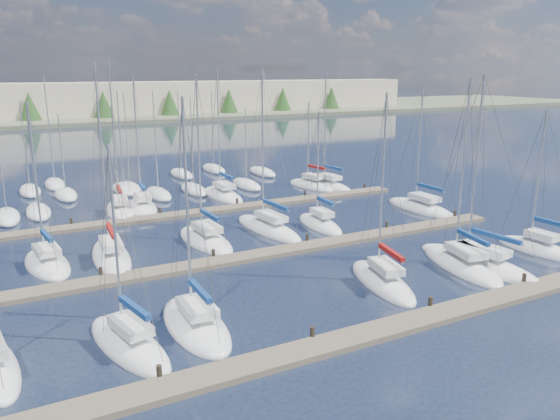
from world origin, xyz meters
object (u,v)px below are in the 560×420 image
sailboat_o (142,207)px  sailboat_c (196,325)px  sailboat_q (311,186)px  sailboat_j (205,240)px  sailboat_f (477,263)px  sailboat_b (129,344)px  sailboat_l (320,224)px  sailboat_p (223,195)px  sailboat_d (382,281)px  sailboat_k (268,228)px  sailboat_r (328,186)px  sailboat_m (421,208)px  sailboat_h (47,264)px  sailboat_i (111,257)px  sailboat_n (120,210)px  sailboat_e (461,264)px  sailboat_g (537,249)px

sailboat_o → sailboat_c: size_ratio=1.05×
sailboat_c → sailboat_q: bearing=50.4°
sailboat_j → sailboat_f: bearing=-45.9°
sailboat_b → sailboat_l: bearing=23.2°
sailboat_p → sailboat_o: (-9.26, -1.46, 0.01)m
sailboat_d → sailboat_j: 15.57m
sailboat_k → sailboat_j: (-6.02, -0.62, -0.01)m
sailboat_k → sailboat_r: 18.97m
sailboat_b → sailboat_d: bearing=-9.4°
sailboat_m → sailboat_c: size_ratio=0.96×
sailboat_q → sailboat_l: (-7.92, -14.67, 0.01)m
sailboat_h → sailboat_l: size_ratio=1.13×
sailboat_l → sailboat_i: bearing=-175.5°
sailboat_m → sailboat_o: 27.85m
sailboat_n → sailboat_c: bearing=-86.3°
sailboat_n → sailboat_c: 27.07m
sailboat_k → sailboat_i: (-13.61, -1.21, 0.00)m
sailboat_n → sailboat_e: bearing=-48.7°
sailboat_r → sailboat_o: 22.08m
sailboat_p → sailboat_e: bearing=-77.2°
sailboat_o → sailboat_c: sailboat_o is taller
sailboat_n → sailboat_q: (22.64, 1.26, -0.02)m
sailboat_d → sailboat_n: size_ratio=0.86×
sailboat_f → sailboat_c: sailboat_f is taller
sailboat_k → sailboat_q: sailboat_k is taller
sailboat_k → sailboat_m: size_ratio=1.15×
sailboat_h → sailboat_l: bearing=-7.6°
sailboat_f → sailboat_b: (-24.78, -0.28, -0.00)m
sailboat_e → sailboat_b: bearing=-165.6°
sailboat_r → sailboat_d: sailboat_r is taller
sailboat_k → sailboat_m: bearing=-7.6°
sailboat_r → sailboat_n: (-24.29, -0.23, 0.01)m
sailboat_j → sailboat_c: sailboat_j is taller
sailboat_d → sailboat_i: bearing=150.1°
sailboat_r → sailboat_c: size_ratio=1.07×
sailboat_i → sailboat_c: 13.58m
sailboat_h → sailboat_j: sailboat_j is taller
sailboat_k → sailboat_l: size_ratio=1.33×
sailboat_r → sailboat_p: 12.89m
sailboat_i → sailboat_l: 18.26m
sailboat_g → sailboat_l: 17.65m
sailboat_r → sailboat_m: size_ratio=1.11×
sailboat_j → sailboat_m: bearing=-3.3°
sailboat_d → sailboat_b: size_ratio=1.19×
sailboat_m → sailboat_f: size_ratio=0.90×
sailboat_o → sailboat_j: size_ratio=0.98×
sailboat_d → sailboat_r: bearing=76.3°
sailboat_m → sailboat_p: (-15.26, 14.67, 0.01)m
sailboat_d → sailboat_l: (3.58, 13.41, -0.01)m
sailboat_l → sailboat_r: bearing=59.0°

